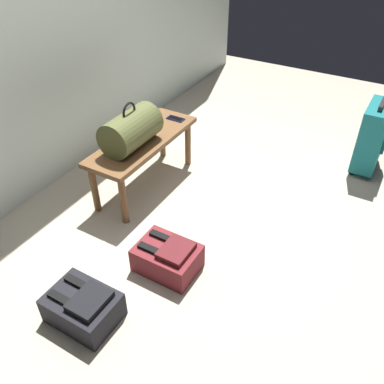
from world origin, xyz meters
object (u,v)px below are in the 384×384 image
bench (143,146)px  suitcase_upright_teal (373,136)px  cell_phone (176,119)px  backpack_dark (83,307)px  duffel_bag_olive (131,130)px  backpack_maroon (168,257)px

bench → suitcase_upright_teal: bearing=-52.5°
cell_phone → bench: bearing=172.8°
backpack_dark → duffel_bag_olive: bearing=21.9°
cell_phone → backpack_maroon: 1.24m
backpack_dark → suitcase_upright_teal: bearing=-24.0°
duffel_bag_olive → backpack_dark: bearing=-158.1°
duffel_bag_olive → suitcase_upright_teal: size_ratio=0.72×
duffel_bag_olive → backpack_maroon: (-0.54, -0.63, -0.47)m
duffel_bag_olive → backpack_dark: (-1.08, -0.43, -0.47)m
cell_phone → backpack_maroon: size_ratio=0.38×
cell_phone → backpack_dark: bearing=-166.4°
bench → suitcase_upright_teal: 1.85m
duffel_bag_olive → suitcase_upright_teal: 1.95m
duffel_bag_olive → backpack_dark: 1.25m
cell_phone → backpack_dark: cell_phone is taller
bench → cell_phone: bearing=-7.2°
suitcase_upright_teal → backpack_maroon: 1.99m
cell_phone → suitcase_upright_teal: (0.74, -1.42, -0.12)m
bench → suitcase_upright_teal: size_ratio=1.63×
suitcase_upright_teal → backpack_dark: suitcase_upright_teal is taller
backpack_dark → bench: bearing=19.8°
cell_phone → backpack_maroon: cell_phone is taller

